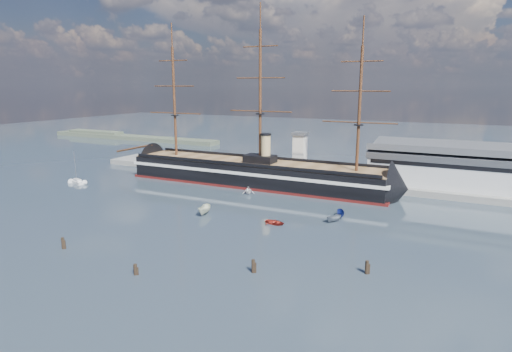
% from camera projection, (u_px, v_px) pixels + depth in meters
% --- Properties ---
extents(ground, '(600.00, 600.00, 0.00)m').
position_uv_depth(ground, '(249.00, 202.00, 123.02)').
color(ground, '#2E3C46').
rests_on(ground, ground).
extents(quay, '(180.00, 18.00, 2.00)m').
position_uv_depth(quay, '(321.00, 180.00, 150.23)').
color(quay, slate).
rests_on(quay, ground).
extents(warehouse, '(63.00, 21.00, 11.60)m').
position_uv_depth(warehouse, '(476.00, 168.00, 131.25)').
color(warehouse, '#B7BABC').
rests_on(warehouse, ground).
extents(quay_tower, '(5.00, 5.00, 15.00)m').
position_uv_depth(quay_tower, '(300.00, 153.00, 148.60)').
color(quay_tower, silver).
rests_on(quay_tower, ground).
extents(shoreline, '(120.00, 10.00, 4.00)m').
position_uv_depth(shoreline, '(120.00, 136.00, 266.35)').
color(shoreline, '#3F4C38').
rests_on(shoreline, ground).
extents(warship, '(112.90, 16.48, 53.94)m').
position_uv_depth(warship, '(250.00, 172.00, 143.95)').
color(warship, black).
rests_on(warship, ground).
extents(sailboat, '(7.17, 4.18, 11.02)m').
position_uv_depth(sailboat, '(77.00, 182.00, 145.49)').
color(sailboat, silver).
rests_on(sailboat, ground).
extents(motorboat_a, '(7.61, 4.17, 2.88)m').
position_uv_depth(motorboat_a, '(205.00, 214.00, 110.99)').
color(motorboat_a, beige).
rests_on(motorboat_a, ground).
extents(motorboat_c, '(5.57, 4.43, 2.13)m').
position_uv_depth(motorboat_c, '(334.00, 222.00, 104.84)').
color(motorboat_c, slate).
rests_on(motorboat_c, ground).
extents(motorboat_d, '(7.34, 6.39, 2.52)m').
position_uv_depth(motorboat_d, '(248.00, 194.00, 131.89)').
color(motorboat_d, white).
rests_on(motorboat_d, ground).
extents(motorboat_e, '(1.51, 3.23, 1.47)m').
position_uv_depth(motorboat_e, '(275.00, 224.00, 103.18)').
color(motorboat_e, maroon).
rests_on(motorboat_e, ground).
extents(motorboat_f, '(5.88, 3.77, 2.21)m').
position_uv_depth(motorboat_f, '(341.00, 217.00, 108.53)').
color(motorboat_f, navy).
rests_on(motorboat_f, ground).
extents(piling_near_left, '(0.64, 0.64, 3.13)m').
position_uv_depth(piling_near_left, '(63.00, 249.00, 87.84)').
color(piling_near_left, black).
rests_on(piling_near_left, ground).
extents(piling_near_mid, '(0.64, 0.64, 2.71)m').
position_uv_depth(piling_near_mid, '(136.00, 275.00, 75.80)').
color(piling_near_mid, black).
rests_on(piling_near_mid, ground).
extents(piling_near_right, '(0.64, 0.64, 3.18)m').
position_uv_depth(piling_near_right, '(253.00, 272.00, 76.71)').
color(piling_near_right, black).
rests_on(piling_near_right, ground).
extents(piling_far_right, '(0.64, 0.64, 3.17)m').
position_uv_depth(piling_far_right, '(366.00, 274.00, 76.20)').
color(piling_far_right, black).
rests_on(piling_far_right, ground).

